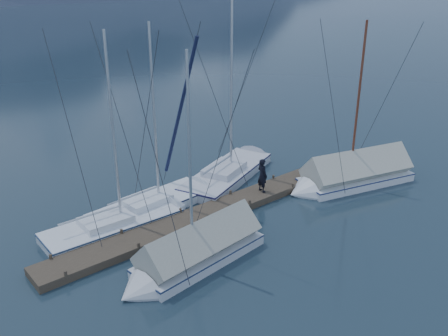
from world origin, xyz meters
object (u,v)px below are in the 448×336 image
Objects in this scene: sailboat_open_mid at (167,200)px; sailboat_open_right at (235,169)px; person at (262,175)px; sailboat_covered_near at (348,177)px; sailboat_covered_far at (190,256)px; sailboat_open_left at (132,220)px.

sailboat_open_right is (5.18, 0.88, 0.02)m from sailboat_open_mid.
sailboat_open_mid reaches higher than person.
person is at bearing -109.32° from sailboat_open_right.
sailboat_covered_far is at bearing -175.84° from sailboat_covered_near.
sailboat_open_left is 5.42× the size of person.
sailboat_covered_near is (10.91, -3.59, 0.30)m from sailboat_open_left.
sailboat_open_mid is at bearing 63.87° from person.
sailboat_open_right is 9.58m from sailboat_covered_far.
sailboat_open_right is at bearing -13.94° from person.
sailboat_open_mid reaches higher than sailboat_covered_near.
sailboat_open_right is at bearing 11.78° from sailboat_open_left.
sailboat_open_left is at bearing -168.22° from sailboat_open_right.
sailboat_covered_near reaches higher than sailboat_covered_far.
sailboat_open_mid is 9.56m from sailboat_covered_near.
person is at bearing 22.47° from sailboat_covered_far.
sailboat_open_left is at bearing -163.67° from sailboat_open_mid.
sailboat_open_mid is 1.05× the size of sailboat_covered_far.
sailboat_open_left is at bearing 161.79° from sailboat_covered_near.
sailboat_open_mid reaches higher than sailboat_open_left.
sailboat_covered_far is at bearing -114.52° from sailboat_open_mid.
sailboat_covered_near is 4.94m from person.
sailboat_open_left is 11.49m from sailboat_covered_near.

